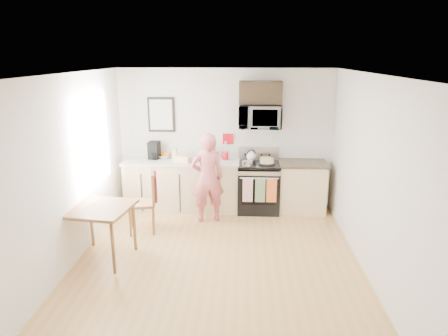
# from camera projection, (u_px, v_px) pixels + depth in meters

# --- Properties ---
(floor) EXTENTS (4.60, 4.60, 0.00)m
(floor) POSITION_uv_depth(u_px,v_px,m) (218.00, 261.00, 5.67)
(floor) COLOR #AE8443
(floor) RESTS_ON ground
(back_wall) EXTENTS (4.00, 0.04, 2.60)m
(back_wall) POSITION_uv_depth(u_px,v_px,m) (225.00, 139.00, 7.53)
(back_wall) COLOR beige
(back_wall) RESTS_ON floor
(front_wall) EXTENTS (4.00, 0.04, 2.60)m
(front_wall) POSITION_uv_depth(u_px,v_px,m) (197.00, 258.00, 3.11)
(front_wall) COLOR beige
(front_wall) RESTS_ON floor
(left_wall) EXTENTS (0.04, 4.60, 2.60)m
(left_wall) POSITION_uv_depth(u_px,v_px,m) (70.00, 171.00, 5.42)
(left_wall) COLOR beige
(left_wall) RESTS_ON floor
(right_wall) EXTENTS (0.04, 4.60, 2.60)m
(right_wall) POSITION_uv_depth(u_px,v_px,m) (369.00, 176.00, 5.22)
(right_wall) COLOR beige
(right_wall) RESTS_ON floor
(ceiling) EXTENTS (4.00, 4.60, 0.04)m
(ceiling) POSITION_uv_depth(u_px,v_px,m) (217.00, 74.00, 4.96)
(ceiling) COLOR silver
(ceiling) RESTS_ON back_wall
(window) EXTENTS (0.06, 1.40, 1.50)m
(window) POSITION_uv_depth(u_px,v_px,m) (93.00, 141.00, 6.11)
(window) COLOR white
(window) RESTS_ON left_wall
(cabinet_left) EXTENTS (2.10, 0.60, 0.90)m
(cabinet_left) POSITION_uv_depth(u_px,v_px,m) (182.00, 186.00, 7.51)
(cabinet_left) COLOR tan
(cabinet_left) RESTS_ON floor
(countertop_left) EXTENTS (2.14, 0.64, 0.04)m
(countertop_left) POSITION_uv_depth(u_px,v_px,m) (181.00, 162.00, 7.38)
(countertop_left) COLOR silver
(countertop_left) RESTS_ON cabinet_left
(cabinet_right) EXTENTS (0.84, 0.60, 0.90)m
(cabinet_right) POSITION_uv_depth(u_px,v_px,m) (301.00, 188.00, 7.40)
(cabinet_right) COLOR tan
(cabinet_right) RESTS_ON floor
(countertop_right) EXTENTS (0.88, 0.64, 0.04)m
(countertop_right) POSITION_uv_depth(u_px,v_px,m) (303.00, 163.00, 7.27)
(countertop_right) COLOR black
(countertop_right) RESTS_ON cabinet_right
(range) EXTENTS (0.76, 0.70, 1.16)m
(range) POSITION_uv_depth(u_px,v_px,m) (258.00, 188.00, 7.42)
(range) COLOR black
(range) RESTS_ON floor
(microwave) EXTENTS (0.76, 0.51, 0.42)m
(microwave) POSITION_uv_depth(u_px,v_px,m) (260.00, 116.00, 7.16)
(microwave) COLOR #A8A8AC
(microwave) RESTS_ON back_wall
(upper_cabinet) EXTENTS (0.76, 0.35, 0.40)m
(upper_cabinet) POSITION_uv_depth(u_px,v_px,m) (260.00, 93.00, 7.09)
(upper_cabinet) COLOR black
(upper_cabinet) RESTS_ON back_wall
(wall_art) EXTENTS (0.50, 0.04, 0.65)m
(wall_art) POSITION_uv_depth(u_px,v_px,m) (161.00, 115.00, 7.44)
(wall_art) COLOR black
(wall_art) RESTS_ON back_wall
(wall_trivet) EXTENTS (0.20, 0.02, 0.20)m
(wall_trivet) POSITION_uv_depth(u_px,v_px,m) (228.00, 139.00, 7.51)
(wall_trivet) COLOR #A40E15
(wall_trivet) RESTS_ON back_wall
(person) EXTENTS (0.65, 0.52, 1.57)m
(person) POSITION_uv_depth(u_px,v_px,m) (207.00, 178.00, 6.87)
(person) COLOR #BB3349
(person) RESTS_ON floor
(dining_table) EXTENTS (0.84, 0.84, 0.79)m
(dining_table) POSITION_uv_depth(u_px,v_px,m) (99.00, 213.00, 5.56)
(dining_table) COLOR brown
(dining_table) RESTS_ON floor
(chair) EXTENTS (0.55, 0.51, 1.01)m
(chair) POSITION_uv_depth(u_px,v_px,m) (150.00, 194.00, 6.48)
(chair) COLOR brown
(chair) RESTS_ON floor
(knife_block) EXTENTS (0.14, 0.16, 0.21)m
(knife_block) POSITION_uv_depth(u_px,v_px,m) (212.00, 154.00, 7.45)
(knife_block) COLOR brown
(knife_block) RESTS_ON countertop_left
(utensil_crock) EXTENTS (0.11, 0.11, 0.34)m
(utensil_crock) POSITION_uv_depth(u_px,v_px,m) (225.00, 152.00, 7.43)
(utensil_crock) COLOR #A40E15
(utensil_crock) RESTS_ON countertop_left
(fruit_bowl) EXTENTS (0.25, 0.25, 0.11)m
(fruit_bowl) POSITION_uv_depth(u_px,v_px,m) (164.00, 156.00, 7.56)
(fruit_bowl) COLOR white
(fruit_bowl) RESTS_ON countertop_left
(milk_carton) EXTENTS (0.09, 0.09, 0.22)m
(milk_carton) POSITION_uv_depth(u_px,v_px,m) (175.00, 155.00, 7.37)
(milk_carton) COLOR #D1B97D
(milk_carton) RESTS_ON countertop_left
(coffee_maker) EXTENTS (0.22, 0.29, 0.33)m
(coffee_maker) POSITION_uv_depth(u_px,v_px,m) (154.00, 151.00, 7.47)
(coffee_maker) COLOR black
(coffee_maker) RESTS_ON countertop_left
(bread_bag) EXTENTS (0.33, 0.26, 0.11)m
(bread_bag) POSITION_uv_depth(u_px,v_px,m) (183.00, 159.00, 7.27)
(bread_bag) COLOR #D8B971
(bread_bag) RESTS_ON countertop_left
(cake) EXTENTS (0.31, 0.31, 0.10)m
(cake) POSITION_uv_depth(u_px,v_px,m) (267.00, 161.00, 7.22)
(cake) COLOR black
(cake) RESTS_ON range
(kettle) EXTENTS (0.18, 0.18, 0.22)m
(kettle) POSITION_uv_depth(u_px,v_px,m) (251.00, 156.00, 7.38)
(kettle) COLOR white
(kettle) RESTS_ON range
(pot) EXTENTS (0.17, 0.29, 0.09)m
(pot) POSITION_uv_depth(u_px,v_px,m) (247.00, 163.00, 7.08)
(pot) COLOR #A8A8AC
(pot) RESTS_ON range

